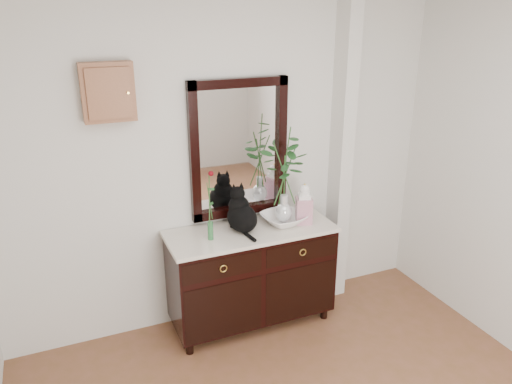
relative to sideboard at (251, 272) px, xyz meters
name	(u,v)px	position (x,y,z in m)	size (l,w,h in m)	color
wall_back	(227,161)	(-0.10, 0.25, 0.88)	(3.60, 0.04, 2.70)	silver
pilaster	(342,150)	(0.90, 0.17, 0.88)	(0.12, 0.20, 2.70)	silver
sideboard	(251,272)	(0.00, 0.00, 0.00)	(1.33, 0.52, 0.82)	black
wall_mirror	(239,149)	(0.00, 0.24, 0.97)	(0.80, 0.06, 1.10)	black
key_cabinet	(108,92)	(-0.95, 0.21, 1.48)	(0.35, 0.10, 0.40)	brown
cat	(242,210)	(-0.07, 0.01, 0.55)	(0.25, 0.31, 0.35)	black
lotus_bowl	(284,219)	(0.28, 0.00, 0.42)	(0.34, 0.34, 0.08)	white
vase_branches	(285,175)	(0.28, 0.00, 0.79)	(0.38, 0.38, 0.79)	silver
bud_vase_rose	(210,205)	(-0.34, -0.04, 0.65)	(0.07, 0.07, 0.55)	#2E6E3A
ginger_jar	(304,203)	(0.44, -0.04, 0.54)	(0.13, 0.13, 0.34)	white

